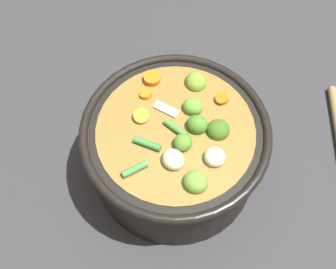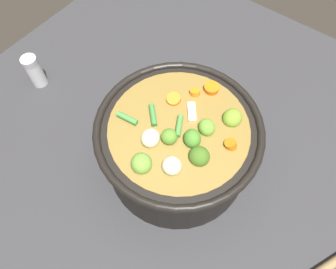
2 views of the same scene
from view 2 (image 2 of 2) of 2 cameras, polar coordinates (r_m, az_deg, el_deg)
The scene contains 3 objects.
ground_plane at distance 0.66m, azimuth 1.63°, elevation -4.89°, with size 1.10×1.10×0.00m, color #2D2D30.
cooking_pot at distance 0.60m, azimuth 1.83°, elevation -1.85°, with size 0.30×0.30×0.16m.
salt_shaker at distance 0.81m, azimuth -23.27°, elevation 10.63°, with size 0.04×0.04×0.08m.
Camera 2 is at (0.23, 0.15, 0.60)m, focal length 33.24 mm.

